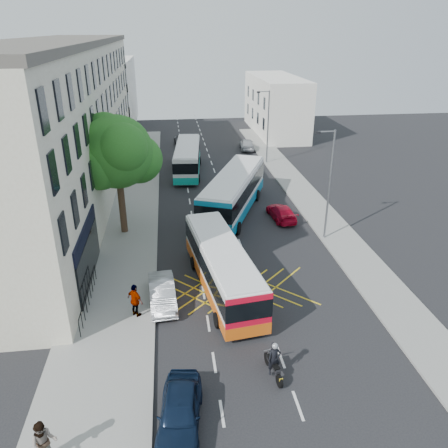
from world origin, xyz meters
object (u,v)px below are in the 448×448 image
object	(u,v)px
pedestrian_near	(44,443)
pedestrian_far	(135,301)
bus_mid	(233,193)
lamp_far	(267,123)
bus_near	(222,267)
lamp_near	(329,180)
parked_car_silver	(162,293)
motorbike	(274,360)
parked_car_blue	(180,411)
distant_car_grey	(183,141)
distant_car_silver	(247,144)
street_tree	(116,153)
red_hatchback	(281,212)
bus_far	(188,158)

from	to	relation	value
pedestrian_near	pedestrian_far	size ratio (longest dim) A/B	0.98
bus_mid	pedestrian_near	size ratio (longest dim) A/B	6.49
lamp_far	bus_near	size ratio (longest dim) A/B	0.76
lamp_near	pedestrian_far	size ratio (longest dim) A/B	4.15
parked_car_silver	pedestrian_near	size ratio (longest dim) A/B	2.16
bus_near	lamp_far	bearing A→B (deg)	64.43
lamp_far	motorbike	size ratio (longest dim) A/B	3.91
parked_car_blue	pedestrian_near	world-z (taller)	pedestrian_near
bus_mid	parked_car_blue	bearing A→B (deg)	-81.37
distant_car_grey	bus_near	bearing A→B (deg)	-92.47
motorbike	distant_car_grey	world-z (taller)	motorbike
lamp_far	pedestrian_near	xyz separation A→B (m)	(-15.86, -36.49, -3.52)
bus_mid	pedestrian_far	bearing A→B (deg)	-95.29
bus_near	motorbike	distance (m)	7.55
motorbike	distant_car_silver	world-z (taller)	motorbike
bus_near	pedestrian_near	bearing A→B (deg)	-133.21
motorbike	parked_car_blue	bearing A→B (deg)	-161.88
motorbike	parked_car_silver	world-z (taller)	motorbike
motorbike	street_tree	bearing A→B (deg)	107.31
bus_mid	parked_car_silver	xyz separation A→B (m)	(-5.94, -12.70, -1.13)
street_tree	parked_car_silver	distance (m)	11.62
street_tree	lamp_near	bearing A→B (deg)	-11.40
red_hatchback	lamp_near	bearing A→B (deg)	112.27
parked_car_blue	red_hatchback	xyz separation A→B (m)	(8.96, 19.42, -0.11)
bus_near	pedestrian_far	xyz separation A→B (m)	(-4.94, -2.24, -0.42)
bus_near	parked_car_silver	size ratio (longest dim) A/B	2.59
motorbike	lamp_near	bearing A→B (deg)	53.86
distant_car_silver	bus_far	bearing A→B (deg)	51.26
lamp_near	distant_car_grey	size ratio (longest dim) A/B	1.82
bus_far	distant_car_grey	world-z (taller)	bus_far
lamp_far	distant_car_grey	bearing A→B (deg)	134.35
street_tree	motorbike	world-z (taller)	street_tree
lamp_far	red_hatchback	size ratio (longest dim) A/B	1.98
motorbike	distant_car_grey	bearing A→B (deg)	84.40
lamp_near	parked_car_blue	bearing A→B (deg)	-125.92
street_tree	motorbike	xyz separation A→B (m)	(7.88, -16.13, -5.44)
bus_near	bus_mid	xyz separation A→B (m)	(2.40, 11.69, 0.27)
lamp_far	pedestrian_near	size ratio (longest dim) A/B	4.22
lamp_far	pedestrian_near	world-z (taller)	lamp_far
lamp_near	lamp_far	world-z (taller)	same
lamp_far	distant_car_silver	xyz separation A→B (m)	(-1.08, 6.42, -3.91)
lamp_far	parked_car_silver	xyz separation A→B (m)	(-11.80, -26.78, -3.94)
distant_car_grey	lamp_far	bearing A→B (deg)	-49.56
pedestrian_near	red_hatchback	bearing A→B (deg)	44.40
parked_car_blue	distant_car_grey	size ratio (longest dim) A/B	0.93
parked_car_blue	pedestrian_near	distance (m)	4.93
red_hatchback	distant_car_grey	distance (m)	26.20
lamp_far	motorbike	world-z (taller)	lamp_far
bus_near	distant_car_grey	bearing A→B (deg)	83.62
motorbike	bus_mid	bearing A→B (deg)	78.35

